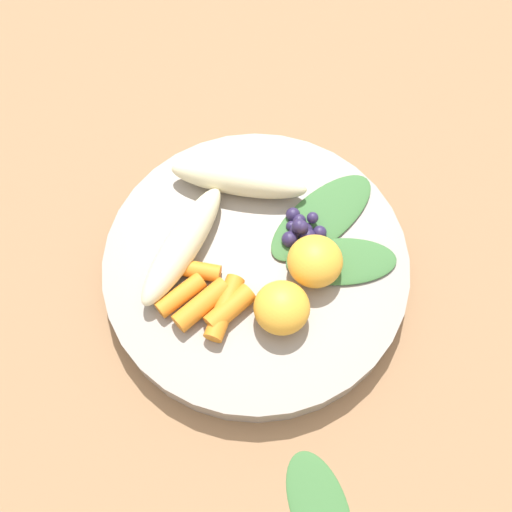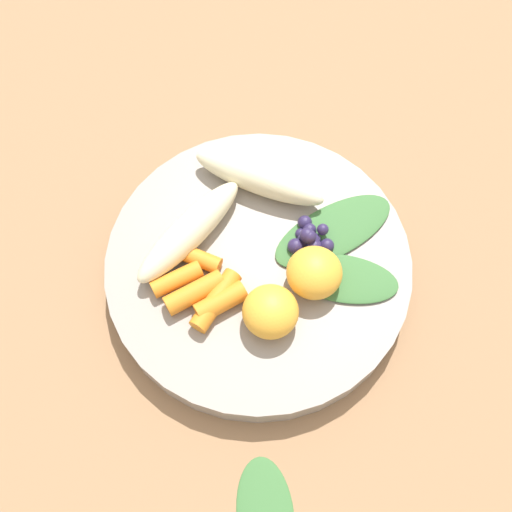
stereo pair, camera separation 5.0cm
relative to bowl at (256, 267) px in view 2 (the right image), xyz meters
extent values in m
plane|color=#99704C|center=(0.00, 0.00, -0.01)|extent=(2.40, 2.40, 0.00)
cylinder|color=gray|center=(0.00, 0.00, 0.00)|extent=(0.28, 0.28, 0.03)
ellipsoid|color=beige|center=(0.06, -0.02, 0.03)|extent=(0.10, 0.12, 0.03)
ellipsoid|color=beige|center=(0.00, -0.08, 0.03)|extent=(0.13, 0.08, 0.03)
ellipsoid|color=#F4A833|center=(-0.05, 0.02, 0.03)|extent=(0.05, 0.05, 0.04)
ellipsoid|color=#F4A833|center=(-0.01, 0.05, 0.03)|extent=(0.05, 0.05, 0.04)
cylinder|color=orange|center=(0.06, 0.00, 0.02)|extent=(0.05, 0.03, 0.02)
cylinder|color=orange|center=(0.07, 0.02, 0.02)|extent=(0.05, 0.04, 0.02)
cylinder|color=orange|center=(0.05, 0.03, 0.02)|extent=(0.06, 0.04, 0.02)
cylinder|color=orange|center=(0.04, 0.04, 0.02)|extent=(0.04, 0.06, 0.02)
cylinder|color=orange|center=(0.03, 0.04, 0.02)|extent=(0.05, 0.04, 0.02)
sphere|color=#2D234C|center=(-0.03, -0.01, 0.02)|extent=(0.01, 0.01, 0.01)
sphere|color=#2D234C|center=(-0.05, -0.02, 0.02)|extent=(0.01, 0.01, 0.01)
sphere|color=#2D234C|center=(-0.05, -0.01, 0.02)|extent=(0.01, 0.01, 0.01)
sphere|color=#2D234C|center=(-0.06, -0.01, 0.02)|extent=(0.01, 0.01, 0.01)
sphere|color=#2D234C|center=(-0.06, -0.02, 0.03)|extent=(0.01, 0.01, 0.01)
sphere|color=#2D234C|center=(-0.04, -0.04, 0.02)|extent=(0.01, 0.01, 0.01)
sphere|color=#2D234C|center=(-0.04, -0.02, 0.03)|extent=(0.01, 0.01, 0.01)
sphere|color=#2D234C|center=(-0.04, -0.02, 0.02)|extent=(0.01, 0.01, 0.01)
sphere|color=#2D234C|center=(-0.04, -0.02, 0.03)|extent=(0.01, 0.01, 0.01)
sphere|color=#2D234C|center=(-0.04, -0.02, 0.02)|extent=(0.01, 0.01, 0.01)
sphere|color=#2D234C|center=(-0.04, -0.02, 0.03)|extent=(0.01, 0.01, 0.01)
sphere|color=#2D234C|center=(-0.05, -0.03, 0.02)|extent=(0.01, 0.01, 0.01)
sphere|color=#2D234C|center=(-0.06, 0.00, 0.02)|extent=(0.01, 0.01, 0.01)
ellipsoid|color=#3D7038|center=(-0.07, 0.02, 0.02)|extent=(0.11, 0.06, 0.01)
ellipsoid|color=#3D7038|center=(-0.07, -0.03, 0.02)|extent=(0.13, 0.11, 0.01)
camera|label=1|loc=(0.05, 0.23, 0.53)|focal=44.16mm
camera|label=2|loc=(0.00, 0.23, 0.53)|focal=44.16mm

